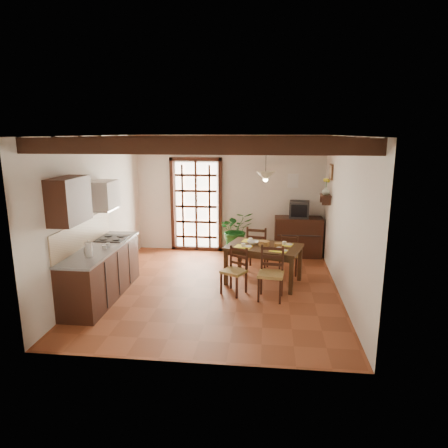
# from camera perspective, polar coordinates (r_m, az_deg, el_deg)

# --- Properties ---
(ground_plane) EXTENTS (5.00, 5.00, 0.00)m
(ground_plane) POSITION_cam_1_polar(r_m,az_deg,el_deg) (7.58, -1.09, -9.16)
(ground_plane) COLOR brown
(room_shell) EXTENTS (4.52, 5.02, 2.81)m
(room_shell) POSITION_cam_1_polar(r_m,az_deg,el_deg) (7.10, -1.16, 4.54)
(room_shell) COLOR silver
(room_shell) RESTS_ON ground_plane
(ceiling_beams) EXTENTS (4.50, 4.34, 0.20)m
(ceiling_beams) POSITION_cam_1_polar(r_m,az_deg,el_deg) (7.03, -1.19, 11.61)
(ceiling_beams) COLOR black
(ceiling_beams) RESTS_ON room_shell
(french_door) EXTENTS (1.26, 0.11, 2.32)m
(french_door) POSITION_cam_1_polar(r_m,az_deg,el_deg) (9.71, -3.97, 2.97)
(french_door) COLOR white
(french_door) RESTS_ON ground_plane
(kitchen_counter) EXTENTS (0.64, 2.25, 1.38)m
(kitchen_counter) POSITION_cam_1_polar(r_m,az_deg,el_deg) (7.37, -17.08, -6.48)
(kitchen_counter) COLOR black
(kitchen_counter) RESTS_ON ground_plane
(upper_cabinet) EXTENTS (0.35, 0.80, 0.70)m
(upper_cabinet) POSITION_cam_1_polar(r_m,az_deg,el_deg) (6.48, -21.27, 3.16)
(upper_cabinet) COLOR black
(upper_cabinet) RESTS_ON room_shell
(range_hood) EXTENTS (0.38, 0.60, 0.54)m
(range_hood) POSITION_cam_1_polar(r_m,az_deg,el_deg) (7.60, -16.75, 3.93)
(range_hood) COLOR white
(range_hood) RESTS_ON room_shell
(counter_items) EXTENTS (0.50, 1.43, 0.25)m
(counter_items) POSITION_cam_1_polar(r_m,az_deg,el_deg) (7.31, -17.05, -2.65)
(counter_items) COLOR black
(counter_items) RESTS_ON kitchen_counter
(dining_table) EXTENTS (1.56, 1.22, 0.75)m
(dining_table) POSITION_cam_1_polar(r_m,az_deg,el_deg) (7.68, 5.71, -3.79)
(dining_table) COLOR #372212
(dining_table) RESTS_ON ground_plane
(chair_near_left) EXTENTS (0.52, 0.51, 0.84)m
(chair_near_left) POSITION_cam_1_polar(r_m,az_deg,el_deg) (7.28, 1.46, -7.90)
(chair_near_left) COLOR #9F8043
(chair_near_left) RESTS_ON ground_plane
(chair_near_right) EXTENTS (0.47, 0.46, 0.93)m
(chair_near_right) POSITION_cam_1_polar(r_m,az_deg,el_deg) (7.07, 6.69, -8.38)
(chair_near_right) COLOR #9F8043
(chair_near_right) RESTS_ON ground_plane
(chair_far_left) EXTENTS (0.50, 0.48, 0.95)m
(chair_far_left) POSITION_cam_1_polar(r_m,az_deg,el_deg) (8.52, 4.80, -4.54)
(chair_far_left) COLOR #9F8043
(chair_far_left) RESTS_ON ground_plane
(chair_far_right) EXTENTS (0.47, 0.45, 0.85)m
(chair_far_right) POSITION_cam_1_polar(r_m,az_deg,el_deg) (8.37, 9.29, -5.24)
(chair_far_right) COLOR #9F8043
(chair_far_right) RESTS_ON ground_plane
(table_setting) EXTENTS (1.00, 0.67, 0.09)m
(table_setting) POSITION_cam_1_polar(r_m,az_deg,el_deg) (7.65, 5.73, -2.95)
(table_setting) COLOR yellow
(table_setting) RESTS_ON dining_table
(table_bowl) EXTENTS (0.26, 0.26, 0.05)m
(table_bowl) POSITION_cam_1_polar(r_m,az_deg,el_deg) (7.76, 4.10, -2.64)
(table_bowl) COLOR white
(table_bowl) RESTS_ON dining_table
(sideboard) EXTENTS (1.10, 0.51, 0.93)m
(sideboard) POSITION_cam_1_polar(r_m,az_deg,el_deg) (9.53, 10.54, -1.80)
(sideboard) COLOR black
(sideboard) RESTS_ON ground_plane
(crt_tv) EXTENTS (0.48, 0.45, 0.38)m
(crt_tv) POSITION_cam_1_polar(r_m,az_deg,el_deg) (9.38, 10.71, 2.06)
(crt_tv) COLOR black
(crt_tv) RESTS_ON sideboard
(fuse_box) EXTENTS (0.25, 0.03, 0.32)m
(fuse_box) POSITION_cam_1_polar(r_m,az_deg,el_deg) (9.53, 9.83, 6.11)
(fuse_box) COLOR white
(fuse_box) RESTS_ON room_shell
(plant_pot) EXTENTS (0.34, 0.34, 0.21)m
(plant_pot) POSITION_cam_1_polar(r_m,az_deg,el_deg) (9.57, 1.71, -3.72)
(plant_pot) COLOR maroon
(plant_pot) RESTS_ON ground_plane
(potted_plant) EXTENTS (2.54, 2.37, 2.27)m
(potted_plant) POSITION_cam_1_polar(r_m,az_deg,el_deg) (9.45, 1.73, -1.05)
(potted_plant) COLOR #144C19
(potted_plant) RESTS_ON ground_plane
(wall_shelf) EXTENTS (0.20, 0.42, 0.20)m
(wall_shelf) POSITION_cam_1_polar(r_m,az_deg,el_deg) (8.76, 14.30, 3.73)
(wall_shelf) COLOR black
(wall_shelf) RESTS_ON room_shell
(shelf_vase) EXTENTS (0.15, 0.15, 0.15)m
(shelf_vase) POSITION_cam_1_polar(r_m,az_deg,el_deg) (8.74, 14.35, 4.63)
(shelf_vase) COLOR #B2BFB2
(shelf_vase) RESTS_ON wall_shelf
(shelf_flowers) EXTENTS (0.14, 0.14, 0.36)m
(shelf_flowers) POSITION_cam_1_polar(r_m,az_deg,el_deg) (8.71, 14.43, 5.98)
(shelf_flowers) COLOR yellow
(shelf_flowers) RESTS_ON shelf_vase
(framed_picture) EXTENTS (0.03, 0.32, 0.32)m
(framed_picture) POSITION_cam_1_polar(r_m,az_deg,el_deg) (8.70, 15.04, 7.21)
(framed_picture) COLOR brown
(framed_picture) RESTS_ON room_shell
(pendant_lamp) EXTENTS (0.36, 0.36, 0.84)m
(pendant_lamp) POSITION_cam_1_polar(r_m,az_deg,el_deg) (7.50, 5.97, 6.95)
(pendant_lamp) COLOR black
(pendant_lamp) RESTS_ON room_shell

